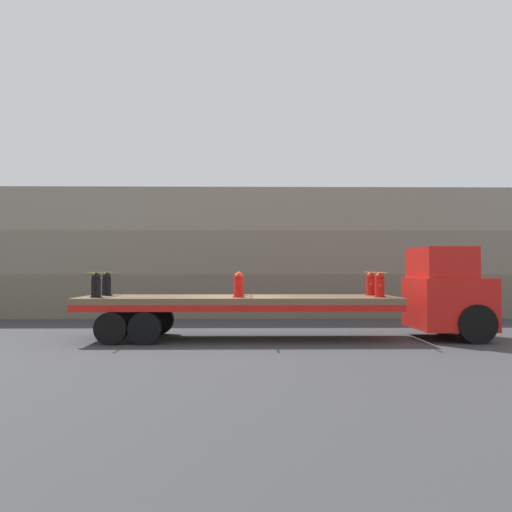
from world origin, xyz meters
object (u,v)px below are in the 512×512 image
(fire_hydrant_red_near_2, at_px, (380,285))
(fire_hydrant_red_near_1, at_px, (238,285))
(truck_cab, at_px, (449,293))
(fire_hydrant_black_near_0, at_px, (96,285))
(fire_hydrant_red_far_1, at_px, (239,284))
(fire_hydrant_black_far_0, at_px, (107,284))
(flatbed_trailer, at_px, (220,304))
(fire_hydrant_red_far_2, at_px, (371,284))

(fire_hydrant_red_near_2, bearing_deg, fire_hydrant_red_near_1, 180.00)
(truck_cab, height_order, fire_hydrant_red_near_2, truck_cab)
(fire_hydrant_black_near_0, relative_size, fire_hydrant_red_far_1, 1.00)
(truck_cab, height_order, fire_hydrant_red_near_1, truck_cab)
(fire_hydrant_black_near_0, distance_m, fire_hydrant_black_far_0, 1.12)
(fire_hydrant_red_near_1, distance_m, fire_hydrant_red_far_1, 1.12)
(flatbed_trailer, relative_size, fire_hydrant_red_far_2, 13.06)
(flatbed_trailer, height_order, fire_hydrant_red_near_2, fire_hydrant_red_near_2)
(fire_hydrant_red_near_1, height_order, fire_hydrant_red_far_2, same)
(flatbed_trailer, bearing_deg, truck_cab, 0.00)
(fire_hydrant_black_far_0, relative_size, fire_hydrant_red_far_2, 1.00)
(truck_cab, distance_m, fire_hydrant_red_near_2, 2.44)
(truck_cab, height_order, fire_hydrant_red_far_2, truck_cab)
(fire_hydrant_black_near_0, height_order, fire_hydrant_red_far_2, same)
(fire_hydrant_red_near_1, relative_size, fire_hydrant_red_near_2, 1.00)
(truck_cab, distance_m, fire_hydrant_black_near_0, 11.03)
(fire_hydrant_red_far_2, bearing_deg, fire_hydrant_red_near_2, -90.00)
(fire_hydrant_red_far_1, bearing_deg, flatbed_trailer, -135.99)
(fire_hydrant_black_near_0, xyz_separation_m, fire_hydrant_red_far_1, (4.32, 1.12, 0.00))
(truck_cab, relative_size, fire_hydrant_red_near_2, 3.82)
(flatbed_trailer, relative_size, fire_hydrant_black_near_0, 13.06)
(truck_cab, bearing_deg, fire_hydrant_red_near_1, -175.20)
(flatbed_trailer, height_order, fire_hydrant_black_near_0, fire_hydrant_black_near_0)
(fire_hydrant_red_near_2, bearing_deg, fire_hydrant_black_near_0, 180.00)
(fire_hydrant_black_near_0, height_order, fire_hydrant_red_near_2, same)
(fire_hydrant_black_near_0, distance_m, fire_hydrant_red_far_2, 8.72)
(fire_hydrant_red_near_1, xyz_separation_m, fire_hydrant_red_near_2, (4.32, 0.00, 0.00))
(flatbed_trailer, xyz_separation_m, fire_hydrant_red_far_2, (4.90, 0.56, 0.60))
(fire_hydrant_red_near_1, distance_m, fire_hydrant_red_near_2, 4.32)
(fire_hydrant_red_near_1, xyz_separation_m, fire_hydrant_red_far_1, (0.00, 1.12, 0.00))
(flatbed_trailer, distance_m, fire_hydrant_red_near_2, 4.97)
(truck_cab, bearing_deg, fire_hydrant_black_near_0, -177.08)
(fire_hydrant_red_near_2, bearing_deg, truck_cab, 13.36)
(fire_hydrant_black_near_0, relative_size, fire_hydrant_black_far_0, 1.00)
(fire_hydrant_red_near_2, xyz_separation_m, fire_hydrant_red_far_2, (0.00, 1.12, 0.00))
(fire_hydrant_black_far_0, xyz_separation_m, fire_hydrant_red_near_2, (8.65, -1.12, 0.00))
(fire_hydrant_black_near_0, distance_m, fire_hydrant_red_near_2, 8.65)
(flatbed_trailer, bearing_deg, fire_hydrant_red_near_1, -44.01)
(fire_hydrant_black_near_0, bearing_deg, fire_hydrant_black_far_0, 90.00)
(flatbed_trailer, height_order, fire_hydrant_red_near_1, fire_hydrant_red_near_1)
(truck_cab, xyz_separation_m, fire_hydrant_red_far_2, (-2.36, 0.56, 0.28))
(fire_hydrant_red_far_1, distance_m, fire_hydrant_red_far_2, 4.32)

